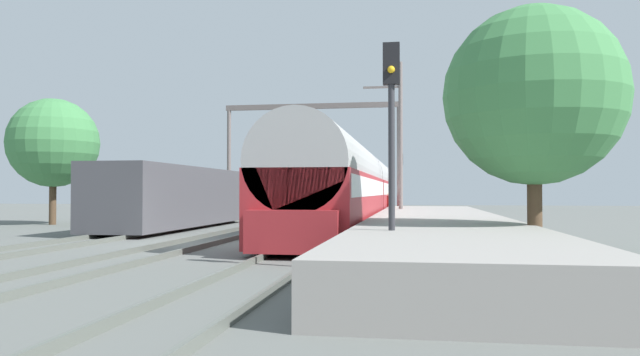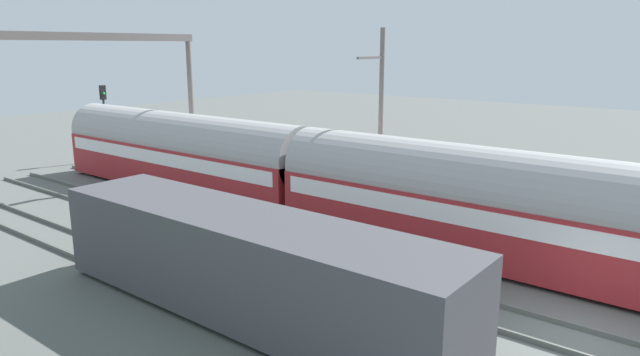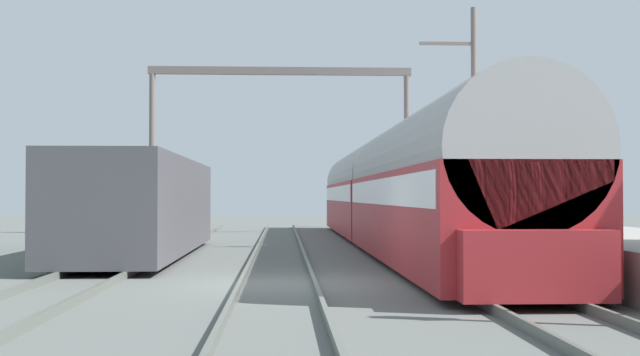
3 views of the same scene
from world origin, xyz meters
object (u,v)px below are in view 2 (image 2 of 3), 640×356
object	(u,v)px
passenger_train	(305,174)
catenary_gantry	(86,83)
railway_signal_far	(104,113)
freight_car	(246,265)
person_crossing	(259,176)

from	to	relation	value
passenger_train	catenary_gantry	distance (m)	11.10
passenger_train	railway_signal_far	world-z (taller)	railway_signal_far
passenger_train	freight_car	bearing A→B (deg)	-150.48
passenger_train	freight_car	xyz separation A→B (m)	(-7.98, -4.52, -0.50)
freight_car	railway_signal_far	distance (m)	24.80
passenger_train	catenary_gantry	size ratio (longest dim) A/B	2.65
railway_signal_far	catenary_gantry	bearing A→B (deg)	-124.90
freight_car	catenary_gantry	bearing A→B (deg)	74.31
freight_car	person_crossing	xyz separation A→B (m)	(9.38, 8.63, -0.44)
passenger_train	catenary_gantry	bearing A→B (deg)	112.39
person_crossing	freight_car	bearing A→B (deg)	-113.77
railway_signal_far	person_crossing	bearing A→B (deg)	-92.12
person_crossing	catenary_gantry	bearing A→B (deg)	157.62
passenger_train	catenary_gantry	world-z (taller)	catenary_gantry
person_crossing	railway_signal_far	distance (m)	14.21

